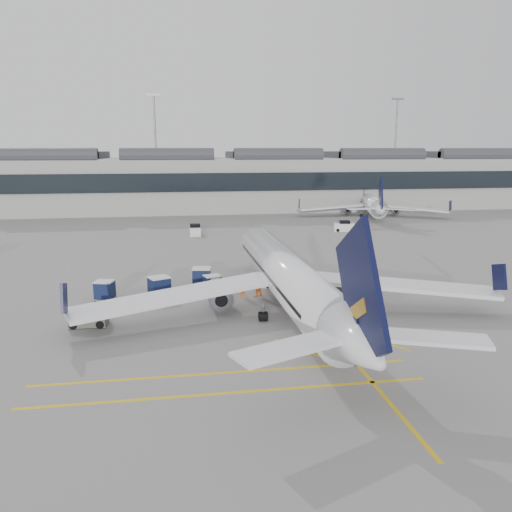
{
  "coord_description": "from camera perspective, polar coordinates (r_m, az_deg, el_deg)",
  "views": [
    {
      "loc": [
        -0.47,
        -36.94,
        12.73
      ],
      "look_at": [
        5.95,
        3.47,
        4.0
      ],
      "focal_mm": 35.0,
      "sensor_mm": 36.0,
      "label": 1
    }
  ],
  "objects": [
    {
      "name": "ground",
      "position": [
        39.08,
        -7.9,
        -7.09
      ],
      "size": [
        220.0,
        220.0,
        0.0
      ],
      "primitive_type": "plane",
      "color": "gray",
      "rests_on": "ground"
    },
    {
      "name": "terminal",
      "position": [
        109.07,
        -8.86,
        8.44
      ],
      "size": [
        200.0,
        20.45,
        12.4
      ],
      "color": "#9E9E99",
      "rests_on": "ground"
    },
    {
      "name": "light_masts",
      "position": [
        122.96,
        -9.82,
        12.69
      ],
      "size": [
        113.0,
        0.6,
        25.45
      ],
      "color": "slate",
      "rests_on": "ground"
    },
    {
      "name": "apron_markings",
      "position": [
        49.75,
        3.44,
        -2.8
      ],
      "size": [
        0.25,
        60.0,
        0.01
      ],
      "primitive_type": "cube",
      "color": "gold",
      "rests_on": "ground"
    },
    {
      "name": "airliner_main",
      "position": [
        39.4,
        3.66,
        -2.5
      ],
      "size": [
        33.43,
        36.53,
        9.71
      ],
      "rotation": [
        0.0,
        0.0,
        0.02
      ],
      "color": "silver",
      "rests_on": "ground"
    },
    {
      "name": "airliner_far",
      "position": [
        100.08,
        13.11,
        5.84
      ],
      "size": [
        27.78,
        30.77,
        8.39
      ],
      "rotation": [
        0.0,
        0.0,
        -0.28
      ],
      "color": "silver",
      "rests_on": "ground"
    },
    {
      "name": "belt_loader",
      "position": [
        47.74,
        2.54,
        -2.8
      ],
      "size": [
        4.35,
        1.67,
        1.76
      ],
      "rotation": [
        0.0,
        0.0,
        0.07
      ],
      "color": "silver",
      "rests_on": "ground"
    },
    {
      "name": "baggage_cart_a",
      "position": [
        47.21,
        -6.23,
        -2.39
      ],
      "size": [
        1.98,
        1.7,
        1.91
      ],
      "rotation": [
        0.0,
        0.0,
        -0.12
      ],
      "color": "gray",
      "rests_on": "ground"
    },
    {
      "name": "baggage_cart_b",
      "position": [
        44.49,
        -10.99,
        -3.44
      ],
      "size": [
        2.27,
        2.11,
        1.9
      ],
      "rotation": [
        0.0,
        0.0,
        0.44
      ],
      "color": "gray",
      "rests_on": "ground"
    },
    {
      "name": "baggage_cart_c",
      "position": [
        45.46,
        -5.0,
        -3.14
      ],
      "size": [
        1.82,
        1.64,
        1.61
      ],
      "rotation": [
        0.0,
        0.0,
        0.29
      ],
      "color": "gray",
      "rests_on": "ground"
    },
    {
      "name": "baggage_cart_d",
      "position": [
        44.92,
        -16.91,
        -3.73
      ],
      "size": [
        1.92,
        1.71,
        1.72
      ],
      "rotation": [
        0.0,
        0.0,
        -0.25
      ],
      "color": "gray",
      "rests_on": "ground"
    },
    {
      "name": "ramp_agent_a",
      "position": [
        43.76,
        -1.52,
        -3.65
      ],
      "size": [
        0.78,
        0.69,
        1.79
      ],
      "primitive_type": "imported",
      "rotation": [
        0.0,
        0.0,
        0.5
      ],
      "color": "orange",
      "rests_on": "ground"
    },
    {
      "name": "ramp_agent_b",
      "position": [
        44.16,
        0.08,
        -3.35
      ],
      "size": [
        1.22,
        1.12,
        2.02
      ],
      "primitive_type": "imported",
      "rotation": [
        0.0,
        0.0,
        3.6
      ],
      "color": "orange",
      "rests_on": "ground"
    },
    {
      "name": "pushback_tug",
      "position": [
        39.04,
        -18.59,
        -6.62
      ],
      "size": [
        2.74,
        1.79,
        1.48
      ],
      "rotation": [
        0.0,
        0.0,
        -0.06
      ],
      "color": "#5B5D4F",
      "rests_on": "ground"
    },
    {
      "name": "safety_cone_nose",
      "position": [
        60.29,
        2.6,
        0.1
      ],
      "size": [
        0.38,
        0.38,
        0.53
      ],
      "primitive_type": "cone",
      "color": "#F24C0A",
      "rests_on": "ground"
    },
    {
      "name": "safety_cone_engine",
      "position": [
        44.76,
        11.55,
        -4.41
      ],
      "size": [
        0.34,
        0.34,
        0.48
      ],
      "primitive_type": "cone",
      "color": "#F24C0A",
      "rests_on": "ground"
    },
    {
      "name": "service_van_mid",
      "position": [
        76.44,
        -6.97,
        2.94
      ],
      "size": [
        1.71,
        3.31,
        1.69
      ],
      "rotation": [
        0.0,
        0.0,
        1.55
      ],
      "color": "silver",
      "rests_on": "ground"
    },
    {
      "name": "service_van_right",
      "position": [
        80.8,
        10.06,
        3.33
      ],
      "size": [
        3.54,
        2.25,
        1.68
      ],
      "rotation": [
        0.0,
        0.0,
        -0.2
      ],
      "color": "silver",
      "rests_on": "ground"
    }
  ]
}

